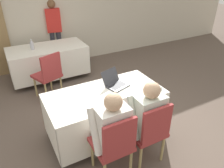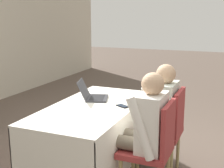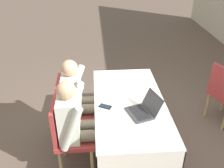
{
  "view_description": "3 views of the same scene",
  "coord_description": "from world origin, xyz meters",
  "px_view_note": "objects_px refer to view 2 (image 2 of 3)",
  "views": [
    {
      "loc": [
        -1.15,
        -2.34,
        2.34
      ],
      "look_at": [
        0.0,
        -0.21,
        0.99
      ],
      "focal_mm": 35.0,
      "sensor_mm": 36.0,
      "label": 1
    },
    {
      "loc": [
        -2.81,
        -1.38,
        1.67
      ],
      "look_at": [
        0.0,
        -0.21,
        0.99
      ],
      "focal_mm": 50.0,
      "sensor_mm": 36.0,
      "label": 2
    },
    {
      "loc": [
        2.42,
        -0.39,
        2.41
      ],
      "look_at": [
        0.0,
        -0.21,
        0.99
      ],
      "focal_mm": 40.0,
      "sensor_mm": 36.0,
      "label": 3
    }
  ],
  "objects_px": {
    "cell_phone": "(123,106)",
    "chair_near_left": "(154,145)",
    "laptop": "(93,95)",
    "chair_near_right": "(166,127)",
    "person_checkered_shirt": "(143,127)",
    "person_white_shirt": "(157,112)"
  },
  "relations": [
    {
      "from": "chair_near_left",
      "to": "chair_near_right",
      "type": "height_order",
      "value": "same"
    },
    {
      "from": "chair_near_left",
      "to": "cell_phone",
      "type": "bearing_deg",
      "value": -127.99
    },
    {
      "from": "person_white_shirt",
      "to": "laptop",
      "type": "bearing_deg",
      "value": -88.98
    },
    {
      "from": "cell_phone",
      "to": "chair_near_left",
      "type": "height_order",
      "value": "chair_near_left"
    },
    {
      "from": "laptop",
      "to": "person_checkered_shirt",
      "type": "relative_size",
      "value": 0.33
    },
    {
      "from": "cell_phone",
      "to": "chair_near_right",
      "type": "bearing_deg",
      "value": -41.86
    },
    {
      "from": "chair_near_left",
      "to": "person_white_shirt",
      "type": "distance_m",
      "value": 0.53
    },
    {
      "from": "laptop",
      "to": "cell_phone",
      "type": "height_order",
      "value": "laptop"
    },
    {
      "from": "person_checkered_shirt",
      "to": "person_white_shirt",
      "type": "bearing_deg",
      "value": -180.0
    },
    {
      "from": "cell_phone",
      "to": "chair_near_right",
      "type": "distance_m",
      "value": 0.51
    },
    {
      "from": "laptop",
      "to": "chair_near_left",
      "type": "height_order",
      "value": "laptop"
    },
    {
      "from": "laptop",
      "to": "cell_phone",
      "type": "xyz_separation_m",
      "value": [
        -0.15,
        -0.41,
        -0.04
      ]
    },
    {
      "from": "cell_phone",
      "to": "person_white_shirt",
      "type": "bearing_deg",
      "value": -36.08
    },
    {
      "from": "person_white_shirt",
      "to": "person_checkered_shirt",
      "type": "bearing_deg",
      "value": 0.0
    },
    {
      "from": "laptop",
      "to": "chair_near_left",
      "type": "distance_m",
      "value": 1.0
    },
    {
      "from": "person_checkered_shirt",
      "to": "person_white_shirt",
      "type": "height_order",
      "value": "same"
    },
    {
      "from": "person_checkered_shirt",
      "to": "chair_near_right",
      "type": "bearing_deg",
      "value": 168.12
    },
    {
      "from": "laptop",
      "to": "chair_near_left",
      "type": "xyz_separation_m",
      "value": [
        -0.48,
        -0.84,
        -0.26
      ]
    },
    {
      "from": "laptop",
      "to": "chair_near_right",
      "type": "xyz_separation_m",
      "value": [
        0.01,
        -0.84,
        -0.26
      ]
    },
    {
      "from": "laptop",
      "to": "chair_near_right",
      "type": "relative_size",
      "value": 0.43
    },
    {
      "from": "cell_phone",
      "to": "person_white_shirt",
      "type": "relative_size",
      "value": 0.13
    },
    {
      "from": "cell_phone",
      "to": "person_checkered_shirt",
      "type": "relative_size",
      "value": 0.13
    }
  ]
}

